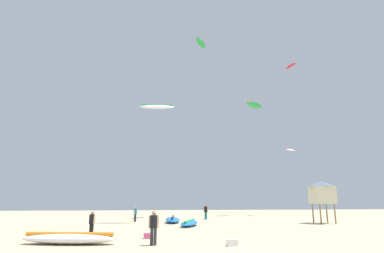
# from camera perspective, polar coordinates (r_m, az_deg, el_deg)

# --- Properties ---
(person_foreground) EXTENTS (0.53, 0.40, 1.75)m
(person_foreground) POSITION_cam_1_polar(r_m,az_deg,el_deg) (17.65, -6.84, -16.98)
(person_foreground) COLOR #2D2D33
(person_foreground) RESTS_ON ground
(person_midground) EXTENTS (0.35, 0.47, 1.57)m
(person_midground) POSITION_cam_1_polar(r_m,az_deg,el_deg) (35.89, -10.07, -14.90)
(person_midground) COLOR #2D2D33
(person_midground) RESTS_ON ground
(person_left) EXTENTS (0.43, 0.38, 1.59)m
(person_left) POSITION_cam_1_polar(r_m,az_deg,el_deg) (22.47, -17.39, -15.83)
(person_left) COLOR black
(person_left) RESTS_ON ground
(person_right) EXTENTS (0.42, 0.45, 1.70)m
(person_right) POSITION_cam_1_polar(r_m,az_deg,el_deg) (39.58, 2.47, -14.75)
(person_right) COLOR teal
(person_right) RESTS_ON ground
(kite_grounded_near) EXTENTS (2.55, 4.68, 0.53)m
(kite_grounded_near) POSITION_cam_1_polar(r_m,az_deg,el_deg) (29.77, -0.47, -16.81)
(kite_grounded_near) COLOR blue
(kite_grounded_near) RESTS_ON ground
(kite_grounded_mid) EXTENTS (5.31, 2.35, 0.62)m
(kite_grounded_mid) POSITION_cam_1_polar(r_m,az_deg,el_deg) (19.16, -21.01, -18.10)
(kite_grounded_mid) COLOR white
(kite_grounded_mid) RESTS_ON ground
(kite_grounded_far) EXTENTS (1.91, 5.24, 0.65)m
(kite_grounded_far) POSITION_cam_1_polar(r_m,az_deg,el_deg) (34.30, -3.46, -16.21)
(kite_grounded_far) COLOR blue
(kite_grounded_far) RESTS_ON ground
(lifeguard_tower) EXTENTS (2.30, 2.30, 4.15)m
(lifeguard_tower) POSITION_cam_1_polar(r_m,az_deg,el_deg) (35.52, 22.11, -10.74)
(lifeguard_tower) COLOR #8C704C
(lifeguard_tower) RESTS_ON ground
(cooler_box) EXTENTS (0.56, 0.36, 0.32)m
(cooler_box) POSITION_cam_1_polar(r_m,az_deg,el_deg) (17.51, 7.16, -19.84)
(cooler_box) COLOR white
(cooler_box) RESTS_ON ground
(gear_bag) EXTENTS (0.56, 0.36, 0.32)m
(gear_bag) POSITION_cam_1_polar(r_m,az_deg,el_deg) (20.70, -7.79, -18.72)
(gear_bag) COLOR #E5598C
(gear_bag) RESTS_ON ground
(kite_aloft_0) EXTENTS (2.33, 1.53, 0.53)m
(kite_aloft_0) POSITION_cam_1_polar(r_m,az_deg,el_deg) (57.53, 17.15, -3.96)
(kite_aloft_0) COLOR white
(kite_aloft_1) EXTENTS (1.28, 2.70, 0.34)m
(kite_aloft_1) POSITION_cam_1_polar(r_m,az_deg,el_deg) (56.89, 17.18, 10.28)
(kite_aloft_1) COLOR red
(kite_aloft_2) EXTENTS (3.93, 1.44, 0.92)m
(kite_aloft_2) POSITION_cam_1_polar(r_m,az_deg,el_deg) (35.77, -6.24, 3.55)
(kite_aloft_2) COLOR white
(kite_aloft_3) EXTENTS (3.72, 3.12, 0.82)m
(kite_aloft_3) POSITION_cam_1_polar(r_m,az_deg,el_deg) (52.14, 11.02, 3.76)
(kite_aloft_3) COLOR green
(kite_aloft_4) EXTENTS (2.38, 3.49, 0.44)m
(kite_aloft_4) POSITION_cam_1_polar(r_m,az_deg,el_deg) (49.76, 1.58, 14.65)
(kite_aloft_4) COLOR green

